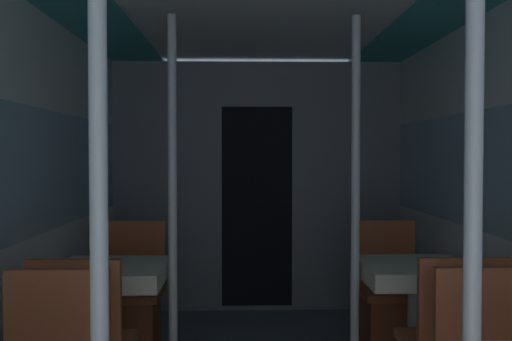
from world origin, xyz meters
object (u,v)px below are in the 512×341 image
support_pole_right_0 (473,253)px  dining_table_right_1 (415,281)px  dining_table_left_1 (111,283)px  chair_left_far_1 (130,314)px  support_pole_left_1 (173,203)px  chair_right_far_1 (390,312)px  support_pole_right_1 (355,203)px  support_pole_left_0 (99,254)px

support_pole_right_0 → dining_table_right_1: (0.37, 1.77, -0.48)m
dining_table_left_1 → support_pole_right_0: (1.49, -1.77, 0.48)m
chair_left_far_1 → support_pole_right_0: 2.91m
support_pole_left_1 → dining_table_right_1: size_ratio=2.99×
dining_table_right_1 → chair_right_far_1: bearing=90.0°
chair_right_far_1 → support_pole_right_1: size_ratio=0.41×
support_pole_right_1 → support_pole_left_1: bearing=180.0°
support_pole_right_0 → chair_right_far_1: support_pole_right_0 is taller
support_pole_left_0 → chair_right_far_1: size_ratio=2.43×
support_pole_right_0 → support_pole_left_0: bearing=180.0°
chair_left_far_1 → chair_right_far_1: same height
support_pole_left_1 → chair_right_far_1: size_ratio=2.43×
chair_left_far_1 → support_pole_right_1: 1.81m
support_pole_left_0 → dining_table_right_1: bearing=50.0°
support_pole_left_0 → support_pole_left_1: same height
dining_table_left_1 → support_pole_right_1: bearing=0.0°
dining_table_left_1 → support_pole_right_0: 2.36m
support_pole_left_0 → support_pole_right_1: 2.09m
support_pole_left_1 → dining_table_right_1: (1.49, 0.00, -0.48)m
dining_table_right_1 → support_pole_right_1: size_ratio=0.33×
chair_left_far_1 → support_pole_right_1: size_ratio=0.41×
support_pole_right_0 → dining_table_right_1: size_ratio=2.99×
support_pole_left_0 → chair_left_far_1: bearing=99.0°
support_pole_left_0 → chair_left_far_1: 2.53m
dining_table_left_1 → support_pole_left_1: size_ratio=0.33×
support_pole_left_0 → support_pole_right_0: size_ratio=1.00×
support_pole_left_1 → support_pole_right_1: (1.11, 0.00, 0.00)m
chair_right_far_1 → support_pole_right_1: support_pole_right_1 is taller
support_pole_left_1 → support_pole_right_1: size_ratio=1.00×
chair_left_far_1 → support_pole_left_1: size_ratio=0.41×
support_pole_left_0 → dining_table_left_1: size_ratio=2.99×
dining_table_left_1 → support_pole_right_1: 1.56m
support_pole_right_0 → chair_right_far_1: bearing=81.0°
dining_table_left_1 → support_pole_right_0: support_pole_right_0 is taller
dining_table_left_1 → chair_left_far_1: bearing=90.0°
chair_left_far_1 → chair_right_far_1: size_ratio=1.00×
dining_table_left_1 → dining_table_right_1: same height
chair_left_far_1 → support_pole_left_1: support_pole_left_1 is taller
support_pole_left_1 → chair_right_far_1: 1.81m
dining_table_left_1 → dining_table_right_1: size_ratio=1.00×
chair_left_far_1 → chair_right_far_1: 1.86m
support_pole_left_1 → support_pole_right_0: bearing=-57.8°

